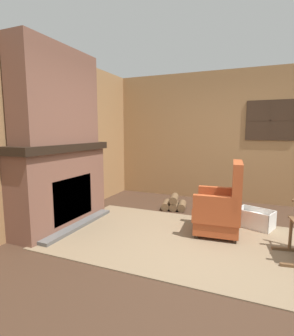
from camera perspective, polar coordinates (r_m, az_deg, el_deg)
ground_plane at (r=3.48m, az=13.41°, el=-16.84°), size 14.00×14.00×0.00m
wood_panel_wall_left at (r=4.33m, az=-21.06°, el=5.96°), size 0.06×5.57×2.67m
wood_panel_wall_back at (r=5.66m, az=18.23°, el=6.55°), size 5.57×0.09×2.67m
fireplace_hearth at (r=4.23m, az=-17.96°, el=-3.59°), size 0.66×1.79×1.26m
chimney_breast at (r=4.18m, az=-18.91°, el=14.54°), size 0.39×1.48×1.39m
area_rug at (r=3.67m, az=7.87°, el=-15.23°), size 3.51×2.07×0.01m
armchair at (r=3.85m, az=15.80°, el=-8.52°), size 0.67×0.72×1.04m
firewood_stack at (r=4.97m, az=5.90°, el=-7.73°), size 0.50×0.45×0.27m
laundry_basket at (r=4.34m, az=22.48°, el=-10.17°), size 0.59×0.49×0.28m
oil_lamp_vase at (r=3.74m, az=-25.40°, el=5.64°), size 0.10×0.10×0.24m
storage_case at (r=4.41m, az=-16.39°, el=6.01°), size 0.17×0.26×0.12m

